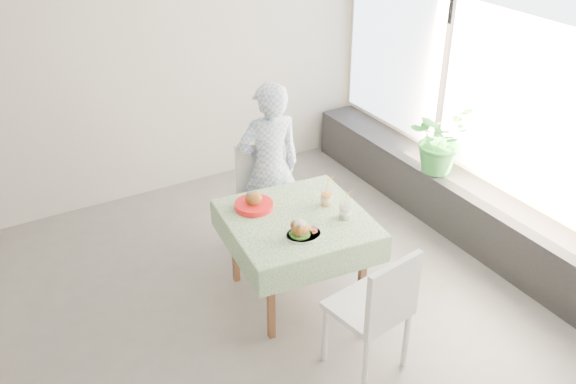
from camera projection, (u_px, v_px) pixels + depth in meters
floor at (198, 355)px, 4.64m from camera, size 6.00×6.00×0.00m
wall_back at (79, 71)px, 5.83m from camera, size 6.00×0.02×2.80m
wall_right at (525, 97)px, 5.26m from camera, size 0.02×5.00×2.80m
window_pane at (528, 69)px, 5.12m from camera, size 0.01×4.80×2.18m
window_ledge at (486, 222)px, 5.74m from camera, size 0.40×4.80×0.50m
cafe_table at (297, 248)px, 5.02m from camera, size 1.14×1.14×0.74m
chair_far at (270, 220)px, 5.67m from camera, size 0.51×0.51×0.98m
chair_near at (368, 331)px, 4.42m from camera, size 0.53×0.53×0.98m
diner at (269, 168)px, 5.50m from camera, size 0.61×0.44×1.56m
main_dish at (302, 231)px, 4.63m from camera, size 0.27×0.27×0.14m
juice_cup_orange at (326, 197)px, 5.02m from camera, size 0.10×0.10×0.27m
juice_cup_lemonade at (345, 211)px, 4.84m from camera, size 0.09×0.09×0.26m
second_dish at (254, 203)px, 4.98m from camera, size 0.30×0.30×0.14m
potted_plant at (440, 139)px, 5.93m from camera, size 0.72×0.68×0.65m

